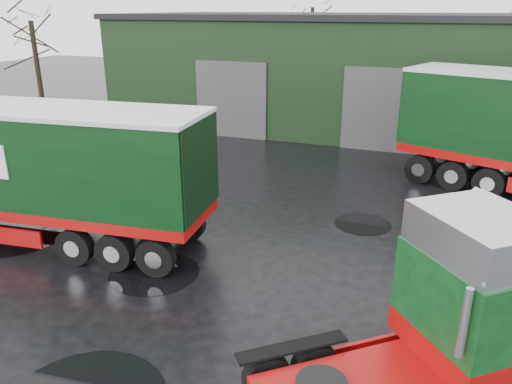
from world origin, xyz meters
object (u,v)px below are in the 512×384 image
at_px(tree_left, 35,53).
at_px(tree_back_a, 312,32).
at_px(hero_tractor, 399,321).
at_px(warehouse, 400,72).

xyz_separation_m(tree_left, tree_back_a, (11.00, 18.00, 0.50)).
relative_size(hero_tractor, tree_back_a, 0.60).
bearing_deg(tree_back_a, warehouse, -51.34).
bearing_deg(warehouse, hero_tractor, -83.80).
height_order(warehouse, tree_left, tree_left).
xyz_separation_m(warehouse, tree_left, (-19.00, -8.00, 1.09)).
bearing_deg(hero_tractor, tree_back_a, 157.24).
xyz_separation_m(hero_tractor, tree_back_a, (-10.50, 33.00, 2.99)).
distance_m(warehouse, hero_tractor, 23.18).
xyz_separation_m(warehouse, tree_back_a, (-8.00, 10.00, 1.59)).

